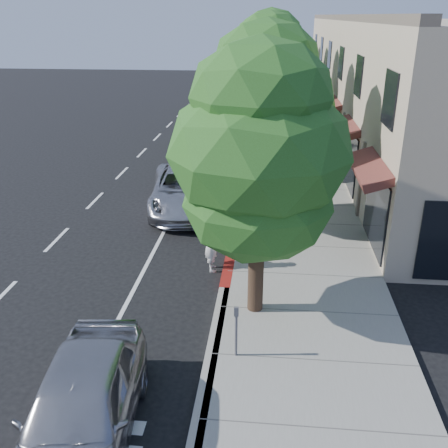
# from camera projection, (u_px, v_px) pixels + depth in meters

# --- Properties ---
(ground) EXTENTS (120.00, 120.00, 0.00)m
(ground) POSITION_uv_depth(u_px,v_px,m) (228.00, 275.00, 15.08)
(ground) COLOR black
(ground) RESTS_ON ground
(sidewalk) EXTENTS (4.60, 56.00, 0.15)m
(sidewalk) POSITION_uv_depth(u_px,v_px,m) (295.00, 190.00, 22.19)
(sidewalk) COLOR gray
(sidewalk) RESTS_ON ground
(curb) EXTENTS (0.30, 56.00, 0.15)m
(curb) POSITION_uv_depth(u_px,v_px,m) (244.00, 188.00, 22.39)
(curb) COLOR #9E998E
(curb) RESTS_ON ground
(curb_red_segment) EXTENTS (0.32, 4.00, 0.15)m
(curb_red_segment) POSITION_uv_depth(u_px,v_px,m) (230.00, 258.00, 15.97)
(curb_red_segment) COLOR maroon
(curb_red_segment) RESTS_ON ground
(storefront_building) EXTENTS (10.00, 36.00, 7.00)m
(storefront_building) POSITION_uv_depth(u_px,v_px,m) (417.00, 84.00, 29.39)
(storefront_building) COLOR tan
(storefront_building) RESTS_ON ground
(street_tree_0) EXTENTS (4.32, 4.32, 6.92)m
(street_tree_0) POSITION_uv_depth(u_px,v_px,m) (259.00, 156.00, 11.52)
(street_tree_0) COLOR black
(street_tree_0) RESTS_ON ground
(street_tree_1) EXTENTS (4.81, 4.81, 7.24)m
(street_tree_1) POSITION_uv_depth(u_px,v_px,m) (265.00, 107.00, 16.97)
(street_tree_1) COLOR black
(street_tree_1) RESTS_ON ground
(street_tree_2) EXTENTS (4.07, 4.07, 7.50)m
(street_tree_2) POSITION_uv_depth(u_px,v_px,m) (268.00, 76.00, 22.34)
(street_tree_2) COLOR black
(street_tree_2) RESTS_ON ground
(street_tree_3) EXTENTS (4.55, 4.55, 7.68)m
(street_tree_3) POSITION_uv_depth(u_px,v_px,m) (270.00, 63.00, 27.84)
(street_tree_3) COLOR black
(street_tree_3) RESTS_ON ground
(street_tree_4) EXTENTS (5.23, 5.23, 7.40)m
(street_tree_4) POSITION_uv_depth(u_px,v_px,m) (271.00, 61.00, 33.48)
(street_tree_4) COLOR black
(street_tree_4) RESTS_ON ground
(street_tree_5) EXTENTS (4.94, 4.94, 7.12)m
(street_tree_5) POSITION_uv_depth(u_px,v_px,m) (271.00, 57.00, 39.05)
(street_tree_5) COLOR black
(street_tree_5) RESTS_ON ground
(cyclist) EXTENTS (0.56, 0.73, 1.79)m
(cyclist) POSITION_uv_depth(u_px,v_px,m) (212.00, 243.00, 15.08)
(cyclist) COLOR white
(cyclist) RESTS_ON ground
(bicycle) EXTENTS (1.84, 0.72, 0.95)m
(bicycle) POSITION_uv_depth(u_px,v_px,m) (223.00, 226.00, 17.42)
(bicycle) COLOR navy
(bicycle) RESTS_ON ground
(silver_suv) EXTENTS (3.47, 6.17, 1.63)m
(silver_suv) POSITION_uv_depth(u_px,v_px,m) (186.00, 189.00, 20.01)
(silver_suv) COLOR #B4B3B8
(silver_suv) RESTS_ON ground
(dark_sedan) EXTENTS (1.84, 4.91, 1.60)m
(dark_sedan) POSITION_uv_depth(u_px,v_px,m) (212.00, 154.00, 25.20)
(dark_sedan) COLOR black
(dark_sedan) RESTS_ON ground
(white_pickup) EXTENTS (2.04, 4.95, 1.43)m
(white_pickup) POSITION_uv_depth(u_px,v_px,m) (225.00, 123.00, 32.66)
(white_pickup) COLOR silver
(white_pickup) RESTS_ON ground
(dark_suv_far) EXTENTS (1.84, 4.56, 1.55)m
(dark_suv_far) POSITION_uv_depth(u_px,v_px,m) (250.00, 111.00, 36.70)
(dark_suv_far) COLOR black
(dark_suv_far) RESTS_ON ground
(near_car_a) EXTENTS (2.39, 4.93, 1.62)m
(near_car_a) POSITION_uv_depth(u_px,v_px,m) (81.00, 409.00, 8.84)
(near_car_a) COLOR #A8A7AC
(near_car_a) RESTS_ON ground
(pedestrian) EXTENTS (0.94, 0.84, 1.57)m
(pedestrian) POSITION_uv_depth(u_px,v_px,m) (308.00, 151.00, 25.20)
(pedestrian) COLOR black
(pedestrian) RESTS_ON sidewalk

